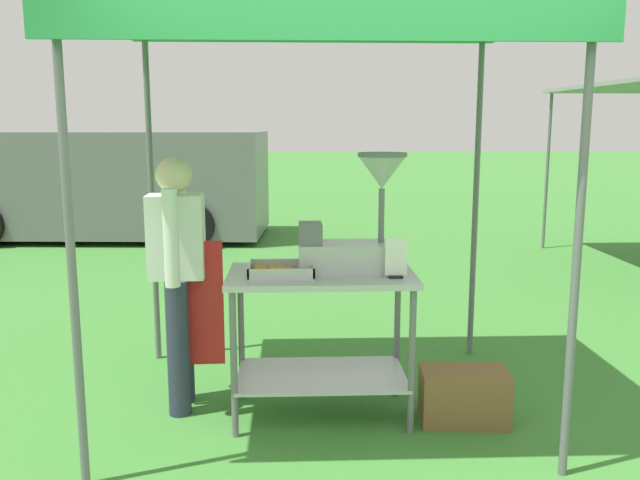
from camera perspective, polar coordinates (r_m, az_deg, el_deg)
The scene contains 9 objects.
ground_plane at distance 9.13m, azimuth -0.13°, elevation -1.42°, with size 70.00×70.00×0.00m, color #3D7F33.
stall_canopy at distance 4.03m, azimuth 0.06°, elevation 17.69°, with size 2.66×2.04×2.45m.
donut_cart at distance 4.06m, azimuth 0.11°, elevation -6.35°, with size 1.13×0.65×0.92m.
donut_tray at distance 3.93m, azimuth -3.39°, elevation -2.73°, with size 0.39×0.31×0.07m.
donut_fryer at distance 3.99m, azimuth 3.06°, elevation 1.25°, with size 0.65×0.29×0.72m.
menu_sign at distance 3.87m, azimuth 6.60°, elevation -1.79°, with size 0.13×0.05×0.24m.
vendor at distance 4.21m, azimuth -12.14°, elevation -2.61°, with size 0.45×0.53×1.61m.
supply_crate at distance 4.24m, azimuth 12.35°, elevation -13.04°, with size 0.55×0.35×0.33m.
van_grey at distance 11.11m, azimuth -17.94°, elevation 4.72°, with size 5.12×2.32×1.69m.
Camera 1 is at (-0.34, -2.94, 1.80)m, focal length 36.99 mm.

